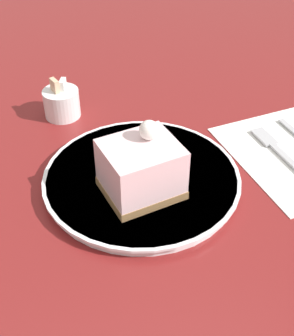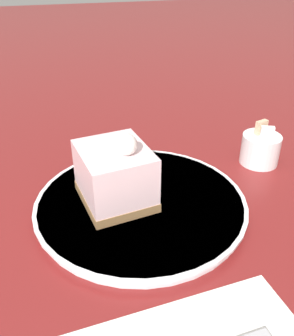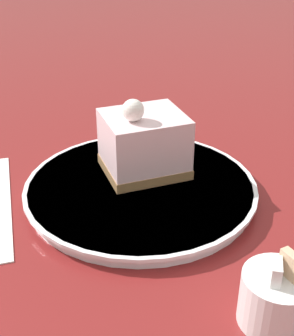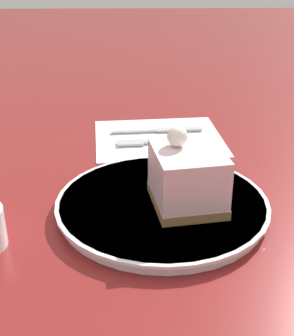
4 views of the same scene
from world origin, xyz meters
name	(u,v)px [view 1 (image 1 of 4)]	position (x,y,z in m)	size (l,w,h in m)	color
ground_plane	(165,176)	(0.00, 0.00, 0.00)	(4.00, 4.00, 0.00)	maroon
plate	(142,179)	(-0.04, -0.01, 0.01)	(0.28, 0.28, 0.02)	white
cake_slice	(141,169)	(-0.05, -0.04, 0.05)	(0.11, 0.10, 0.10)	olive
fork	(278,150)	(0.18, 0.00, 0.00)	(0.03, 0.15, 0.00)	#B2B2B7
sugar_bowl	(62,103)	(-0.11, 0.21, 0.03)	(0.06, 0.06, 0.07)	white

